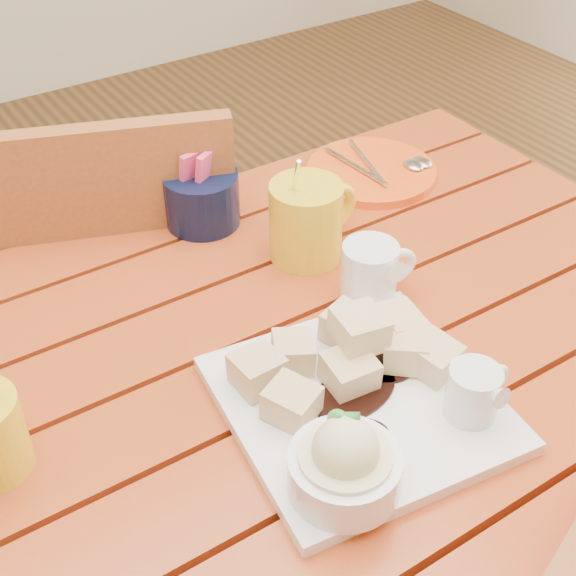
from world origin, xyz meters
TOP-DOWN VIEW (x-y plane):
  - table at (0.00, 0.00)m, footprint 1.20×0.79m
  - dessert_plate at (0.02, -0.12)m, footprint 0.31×0.31m
  - coffee_mug_right at (0.15, 0.16)m, footprint 0.14×0.10m
  - cream_pitcher at (0.16, 0.04)m, footprint 0.10×0.09m
  - sugar_caddy at (0.07, 0.31)m, footprint 0.11×0.11m
  - orange_saucer at (0.36, 0.28)m, footprint 0.20×0.20m
  - chair_far at (-0.04, 0.48)m, footprint 0.55×0.55m

SIDE VIEW (x-z plane):
  - chair_far at x=-0.04m, z-range 0.05..0.96m
  - table at x=0.00m, z-range 0.27..1.02m
  - orange_saucer at x=0.36m, z-range 0.75..0.77m
  - dessert_plate at x=0.02m, z-range 0.73..0.84m
  - sugar_caddy at x=0.07m, z-range 0.73..0.85m
  - cream_pitcher at x=0.16m, z-range 0.75..0.84m
  - coffee_mug_right at x=0.15m, z-range 0.72..0.89m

